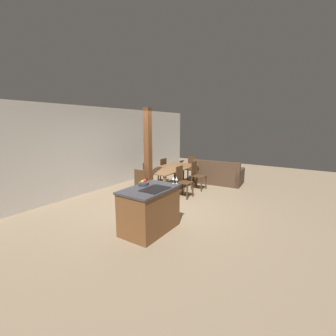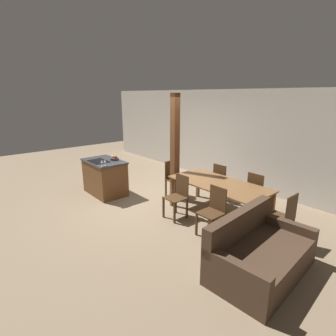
# 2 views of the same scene
# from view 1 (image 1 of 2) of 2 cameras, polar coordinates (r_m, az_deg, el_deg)

# --- Properties ---
(ground_plane) EXTENTS (16.00, 16.00, 0.00)m
(ground_plane) POSITION_cam_1_polar(r_m,az_deg,el_deg) (5.94, -1.58, -10.17)
(ground_plane) COLOR #847056
(wall_back) EXTENTS (11.20, 0.08, 2.70)m
(wall_back) POSITION_cam_1_polar(r_m,az_deg,el_deg) (7.53, -19.31, 4.32)
(wall_back) COLOR beige
(wall_back) RESTS_ON ground_plane
(kitchen_island) EXTENTS (1.21, 0.77, 0.91)m
(kitchen_island) POSITION_cam_1_polar(r_m,az_deg,el_deg) (4.64, -4.70, -10.43)
(kitchen_island) COLOR brown
(kitchen_island) RESTS_ON ground_plane
(fruit_bowl) EXTENTS (0.22, 0.22, 0.11)m
(fruit_bowl) POSITION_cam_1_polar(r_m,az_deg,el_deg) (4.72, -6.22, -3.74)
(fruit_bowl) COLOR #383D47
(fruit_bowl) RESTS_ON kitchen_island
(wine_glass_near) EXTENTS (0.06, 0.06, 0.16)m
(wine_glass_near) POSITION_cam_1_polar(r_m,az_deg,el_deg) (4.71, 2.18, -2.75)
(wine_glass_near) COLOR silver
(wine_glass_near) RESTS_ON kitchen_island
(wine_glass_middle) EXTENTS (0.06, 0.06, 0.16)m
(wine_glass_middle) POSITION_cam_1_polar(r_m,az_deg,el_deg) (4.75, 1.37, -2.63)
(wine_glass_middle) COLOR silver
(wine_glass_middle) RESTS_ON kitchen_island
(dining_table) EXTENTS (2.16, 1.02, 0.73)m
(dining_table) POSITION_cam_1_polar(r_m,az_deg,el_deg) (7.46, 0.67, -0.51)
(dining_table) COLOR brown
(dining_table) RESTS_ON ground_plane
(dining_chair_near_left) EXTENTS (0.40, 0.40, 0.93)m
(dining_chair_near_left) POSITION_cam_1_polar(r_m,az_deg,el_deg) (6.72, 3.74, -3.29)
(dining_chair_near_left) COLOR #472D19
(dining_chair_near_left) RESTS_ON ground_plane
(dining_chair_near_right) EXTENTS (0.40, 0.40, 0.93)m
(dining_chair_near_right) POSITION_cam_1_polar(r_m,az_deg,el_deg) (7.56, 7.38, -1.74)
(dining_chair_near_right) COLOR #472D19
(dining_chair_near_right) RESTS_ON ground_plane
(dining_chair_far_left) EXTENTS (0.40, 0.40, 0.93)m
(dining_chair_far_left) POSITION_cam_1_polar(r_m,az_deg,el_deg) (7.54, -6.07, -1.75)
(dining_chair_far_left) COLOR #472D19
(dining_chair_far_left) RESTS_ON ground_plane
(dining_chair_far_right) EXTENTS (0.40, 0.40, 0.93)m
(dining_chair_far_right) POSITION_cam_1_polar(r_m,az_deg,el_deg) (8.29, -1.83, -0.52)
(dining_chair_far_right) COLOR #472D19
(dining_chair_far_right) RESTS_ON ground_plane
(dining_chair_head_end) EXTENTS (0.40, 0.40, 0.93)m
(dining_chair_head_end) POSITION_cam_1_polar(r_m,az_deg,el_deg) (6.36, -6.43, -4.18)
(dining_chair_head_end) COLOR #472D19
(dining_chair_head_end) RESTS_ON ground_plane
(dining_chair_foot_end) EXTENTS (0.40, 0.40, 0.93)m
(dining_chair_foot_end) POSITION_cam_1_polar(r_m,az_deg,el_deg) (8.73, 5.81, 0.02)
(dining_chair_foot_end) COLOR #472D19
(dining_chair_foot_end) RESTS_ON ground_plane
(couch) EXTENTS (1.08, 1.75, 0.87)m
(couch) POSITION_cam_1_polar(r_m,az_deg,el_deg) (8.52, 12.66, -1.89)
(couch) COLOR #473323
(couch) RESTS_ON ground_plane
(timber_post) EXTENTS (0.17, 0.17, 2.59)m
(timber_post) POSITION_cam_1_polar(r_m,az_deg,el_deg) (6.25, -5.09, 3.14)
(timber_post) COLOR brown
(timber_post) RESTS_ON ground_plane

